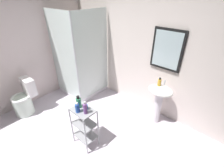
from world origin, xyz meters
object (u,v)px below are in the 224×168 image
at_px(pedestal_sink, 159,98).
at_px(conditioner_bottle_purple, 85,108).
at_px(toilet, 24,100).
at_px(shower_stall, 82,76).
at_px(hand_soap_bottle, 159,82).
at_px(body_wash_bottle_green, 79,102).
at_px(shampoo_bottle_blue, 77,108).
at_px(storage_cart, 84,124).
at_px(rinse_cup, 86,107).

relative_size(pedestal_sink, conditioner_bottle_purple, 3.84).
relative_size(pedestal_sink, toilet, 1.07).
distance_m(shower_stall, pedestal_sink, 1.94).
xyz_separation_m(pedestal_sink, hand_soap_bottle, (-0.06, 0.04, 0.30)).
bearing_deg(pedestal_sink, hand_soap_bottle, 149.71).
xyz_separation_m(body_wash_bottle_green, shampoo_bottle_blue, (0.08, -0.08, -0.01)).
height_order(storage_cart, conditioner_bottle_purple, conditioner_bottle_purple).
xyz_separation_m(storage_cart, rinse_cup, (0.03, 0.04, 0.35)).
relative_size(shower_stall, toilet, 2.63).
height_order(shower_stall, shampoo_bottle_blue, shower_stall).
distance_m(conditioner_bottle_purple, shampoo_bottle_blue, 0.13).
height_order(toilet, hand_soap_bottle, hand_soap_bottle).
height_order(shower_stall, hand_soap_bottle, shower_stall).
bearing_deg(rinse_cup, shampoo_bottle_blue, -111.89).
relative_size(toilet, shampoo_bottle_blue, 4.47).
bearing_deg(shower_stall, conditioner_bottle_purple, -35.63).
height_order(pedestal_sink, conditioner_bottle_purple, conditioner_bottle_purple).
bearing_deg(toilet, shampoo_bottle_blue, 9.42).
distance_m(toilet, body_wash_bottle_green, 1.61).
xyz_separation_m(shower_stall, rinse_cup, (1.31, -0.93, 0.32)).
distance_m(conditioner_bottle_purple, body_wash_bottle_green, 0.19).
relative_size(conditioner_bottle_purple, rinse_cup, 2.33).
height_order(toilet, conditioner_bottle_purple, conditioner_bottle_purple).
xyz_separation_m(shower_stall, body_wash_bottle_green, (1.19, -0.96, 0.36)).
bearing_deg(hand_soap_bottle, storage_cart, -113.49).
bearing_deg(body_wash_bottle_green, hand_soap_bottle, 62.96).
distance_m(shower_stall, body_wash_bottle_green, 1.57).
xyz_separation_m(storage_cart, hand_soap_bottle, (0.57, 1.31, 0.44)).
bearing_deg(shampoo_bottle_blue, pedestal_sink, 64.32).
bearing_deg(conditioner_bottle_purple, pedestal_sink, 67.30).
height_order(hand_soap_bottle, conditioner_bottle_purple, hand_soap_bottle).
height_order(pedestal_sink, rinse_cup, rinse_cup).
bearing_deg(hand_soap_bottle, shampoo_bottle_blue, -113.04).
bearing_deg(shower_stall, hand_soap_bottle, 10.41).
distance_m(hand_soap_bottle, body_wash_bottle_green, 1.46).
relative_size(shower_stall, pedestal_sink, 2.47).
distance_m(hand_soap_bottle, shampoo_bottle_blue, 1.51).
distance_m(pedestal_sink, hand_soap_bottle, 0.31).
xyz_separation_m(body_wash_bottle_green, rinse_cup, (0.12, 0.03, -0.04)).
distance_m(storage_cart, shampoo_bottle_blue, 0.39).
bearing_deg(shampoo_bottle_blue, hand_soap_bottle, 66.96).
height_order(conditioner_bottle_purple, body_wash_bottle_green, conditioner_bottle_purple).
bearing_deg(toilet, rinse_cup, 13.08).
xyz_separation_m(hand_soap_bottle, rinse_cup, (-0.54, -1.27, -0.09)).
xyz_separation_m(storage_cart, conditioner_bottle_purple, (0.09, -0.01, 0.40)).
height_order(toilet, rinse_cup, rinse_cup).
bearing_deg(rinse_cup, pedestal_sink, 63.98).
bearing_deg(shampoo_bottle_blue, rinse_cup, 68.11).
height_order(pedestal_sink, toilet, pedestal_sink).
xyz_separation_m(pedestal_sink, body_wash_bottle_green, (-0.73, -1.27, 0.25)).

